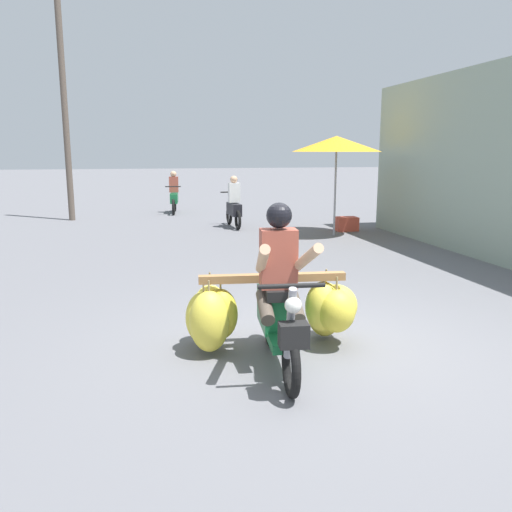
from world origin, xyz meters
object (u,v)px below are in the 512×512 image
motorbike_distant_ahead_right (174,196)px  produce_crate (346,224)px  motorbike_main_loaded (274,308)px  motorbike_distant_ahead_left (234,207)px  market_umbrella_near_shop (336,144)px  utility_pole (64,102)px

motorbike_distant_ahead_right → produce_crate: bearing=-51.3°
motorbike_distant_ahead_right → produce_crate: (4.08, -5.10, -0.39)m
motorbike_main_loaded → motorbike_distant_ahead_left: motorbike_main_loaded is taller
motorbike_main_loaded → market_umbrella_near_shop: (3.43, 7.15, 1.74)m
utility_pole → motorbike_distant_ahead_right: bearing=21.3°
motorbike_distant_ahead_left → produce_crate: 3.05m
market_umbrella_near_shop → motorbike_distant_ahead_right: bearing=121.5°
motorbike_distant_ahead_right → market_umbrella_near_shop: size_ratio=0.67×
market_umbrella_near_shop → produce_crate: (0.58, 0.62, -2.03)m
motorbike_distant_ahead_right → market_umbrella_near_shop: market_umbrella_near_shop is taller
motorbike_main_loaded → motorbike_distant_ahead_right: motorbike_main_loaded is taller
produce_crate → utility_pole: size_ratio=0.08×
motorbike_main_loaded → produce_crate: 8.75m
market_umbrella_near_shop → produce_crate: size_ratio=4.29×
motorbike_main_loaded → motorbike_distant_ahead_right: bearing=90.3°
produce_crate → market_umbrella_near_shop: bearing=-133.0°
motorbike_distant_ahead_right → motorbike_main_loaded: bearing=-89.7°
motorbike_main_loaded → produce_crate: motorbike_main_loaded is taller
motorbike_distant_ahead_left → motorbike_main_loaded: bearing=-97.9°
market_umbrella_near_shop → produce_crate: market_umbrella_near_shop is taller
produce_crate → utility_pole: bearing=151.9°
motorbike_main_loaded → motorbike_distant_ahead_right: (-0.07, 12.87, 0.09)m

